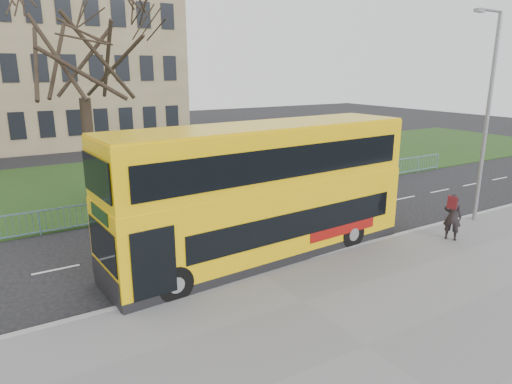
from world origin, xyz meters
The scene contains 10 objects.
ground centered at (0.00, 0.00, 0.00)m, with size 120.00×120.00×0.00m, color black.
pavement centered at (0.00, -6.75, 0.06)m, with size 80.00×10.50×0.12m, color slate.
kerb centered at (0.00, -1.55, 0.07)m, with size 80.00×0.20×0.14m, color gray.
grass_verge centered at (0.00, 14.30, 0.04)m, with size 80.00×15.40×0.08m, color #1D3A15.
guard_railing centered at (0.00, 6.60, 0.55)m, with size 40.00×0.12×1.10m, color #6692B5, non-canonical shape.
bare_tree centered at (-3.00, 10.00, 6.58)m, with size 9.10×9.10×13.00m, color black, non-canonical shape.
civic_building centered at (-5.00, 35.00, 7.00)m, with size 30.00×15.00×14.00m, color #7D6D4F.
yellow_bus centered at (0.93, -0.33, 2.66)m, with size 11.97×3.55×4.95m.
pedestrian centered at (8.36, -3.05, 1.09)m, with size 0.70×0.46×1.93m, color black.
street_lamp centered at (11.41, -2.01, 5.14)m, with size 1.94×0.29×9.15m.
Camera 1 is at (-7.67, -13.98, 6.90)m, focal length 32.00 mm.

